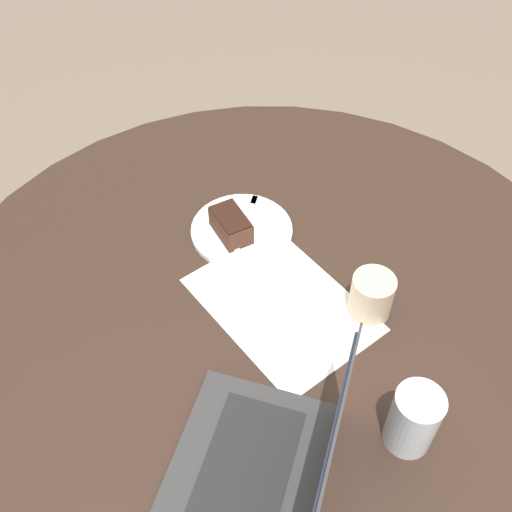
% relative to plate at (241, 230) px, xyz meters
% --- Properties ---
extents(ground_plane, '(12.00, 12.00, 0.00)m').
position_rel_plate_xyz_m(ground_plane, '(-0.22, -0.00, -0.76)').
color(ground_plane, '#6B5B4C').
extents(dining_table, '(1.36, 1.36, 0.75)m').
position_rel_plate_xyz_m(dining_table, '(-0.22, -0.00, -0.14)').
color(dining_table, black).
rests_on(dining_table, ground_plane).
extents(paper_document, '(0.41, 0.35, 0.00)m').
position_rel_plate_xyz_m(paper_document, '(-0.21, -0.02, -0.00)').
color(paper_document, white).
rests_on(paper_document, dining_table).
extents(plate, '(0.22, 0.22, 0.01)m').
position_rel_plate_xyz_m(plate, '(0.00, 0.00, 0.00)').
color(plate, white).
rests_on(plate, dining_table).
extents(cake_slice, '(0.11, 0.08, 0.05)m').
position_rel_plate_xyz_m(cake_slice, '(-0.01, 0.02, 0.03)').
color(cake_slice, '#472619').
rests_on(cake_slice, plate).
extents(fork, '(0.16, 0.10, 0.00)m').
position_rel_plate_xyz_m(fork, '(0.03, -0.02, 0.01)').
color(fork, silver).
rests_on(fork, plate).
extents(coffee_glass, '(0.08, 0.08, 0.09)m').
position_rel_plate_xyz_m(coffee_glass, '(-0.27, -0.18, 0.04)').
color(coffee_glass, '#C6AD89').
rests_on(coffee_glass, dining_table).
extents(water_glass, '(0.08, 0.08, 0.13)m').
position_rel_plate_xyz_m(water_glass, '(-0.53, -0.13, 0.06)').
color(water_glass, silver).
rests_on(water_glass, dining_table).
extents(laptop, '(0.42, 0.39, 0.26)m').
position_rel_plate_xyz_m(laptop, '(-0.55, 0.12, 0.04)').
color(laptop, '#2D2D2D').
rests_on(laptop, dining_table).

